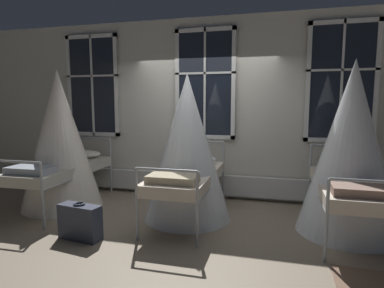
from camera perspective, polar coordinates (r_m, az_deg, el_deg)
name	(u,v)px	position (r m, az deg, el deg)	size (l,w,h in m)	color
ground	(187,219)	(4.89, -0.86, -13.20)	(16.68, 16.68, 0.00)	gray
back_wall_with_windows	(206,109)	(5.86, 2.51, 6.18)	(9.34, 0.10, 3.21)	beige
window_bank	(205,133)	(5.77, 2.24, 1.98)	(5.53, 0.10, 2.94)	black
cot_first	(60,141)	(5.69, -22.36, 0.43)	(1.29, 1.95, 2.25)	#9EA3A8
cot_second	(187,149)	(4.72, -0.83, -0.95)	(1.29, 1.95, 2.14)	#9EA3A8
cot_third	(351,151)	(4.64, 26.32, -1.08)	(1.29, 1.95, 2.27)	#9EA3A8
rug_third	(380,285)	(3.75, 30.35, -20.73)	(0.80, 0.56, 0.01)	brown
suitcase_dark	(80,222)	(4.41, -19.24, -12.87)	(0.58, 0.29, 0.47)	#2D3342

